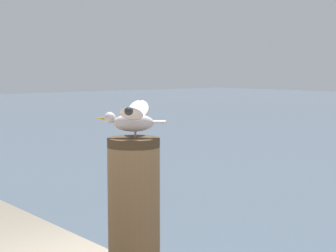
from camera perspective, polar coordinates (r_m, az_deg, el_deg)
The scene contains 2 objects.
mooring_post at distance 3.18m, azimuth -3.53°, elevation -9.23°, with size 0.30×0.30×0.89m, color #4C3823.
seagull at distance 3.08m, azimuth -3.66°, elevation 0.86°, with size 0.57×0.53×0.20m.
Camera 1 is at (2.40, -2.08, 2.93)m, focal length 58.90 mm.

